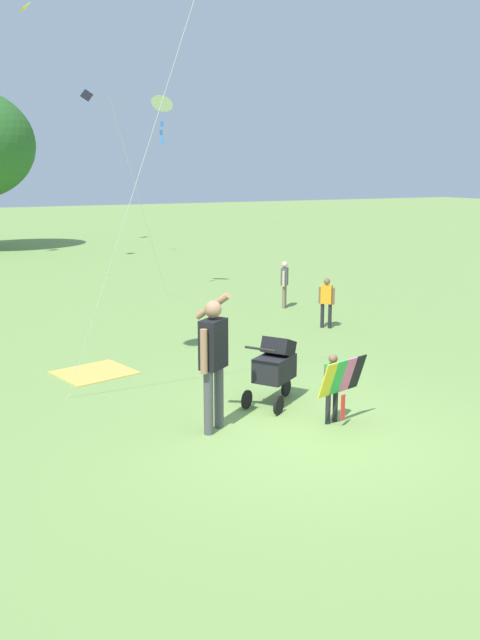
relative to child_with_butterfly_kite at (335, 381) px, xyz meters
The scene contains 8 objects.
ground_plane 0.88m from the child_with_butterfly_kite, 163.48° to the right, with size 120.00×120.00×0.00m, color #75994C.
child_with_butterfly_kite is the anchor object (origin of this frame).
person_adult_flyer 1.75m from the child_with_butterfly_kite, 161.67° to the left, with size 0.55×0.71×1.87m.
stroller 1.14m from the child_with_butterfly_kite, 106.14° to the left, with size 1.07×0.88×1.03m.
kite_orange_delta 11.53m from the child_with_butterfly_kite, 81.22° to the left, with size 2.67×3.07×5.40m.
person_sitting_far 5.89m from the child_with_butterfly_kite, 56.64° to the left, with size 0.27×0.28×1.12m.
person_couple_left 8.13m from the child_with_butterfly_kite, 63.81° to the left, with size 0.29×0.31×1.19m.
picnic_blanket 4.56m from the child_with_butterfly_kite, 120.41° to the left, with size 1.22×1.11×0.02m, color gold.
Camera 1 is at (-4.67, -7.16, 3.44)m, focal length 38.35 mm.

